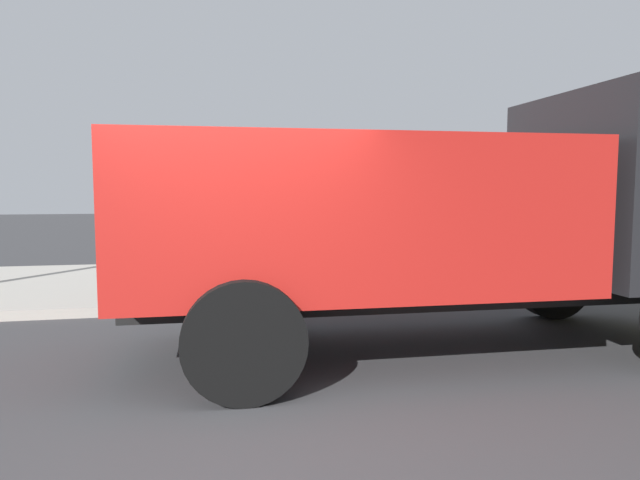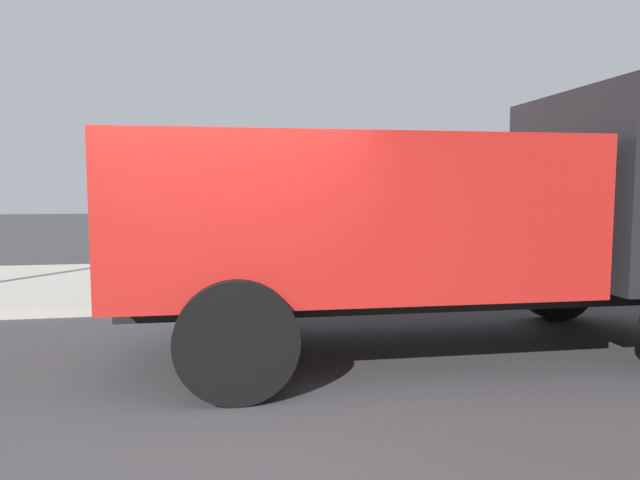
# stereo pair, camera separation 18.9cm
# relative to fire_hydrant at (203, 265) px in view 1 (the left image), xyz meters

# --- Properties ---
(ground_plane) EXTENTS (80.00, 80.00, 0.00)m
(ground_plane) POSITION_rel_fire_hydrant_xyz_m (0.34, -5.40, -0.56)
(ground_plane) COLOR #38383A
(sidewalk_curb) EXTENTS (36.00, 5.00, 0.15)m
(sidewalk_curb) POSITION_rel_fire_hydrant_xyz_m (0.34, 1.10, -0.48)
(sidewalk_curb) COLOR #ADA89E
(sidewalk_curb) RESTS_ON ground
(fire_hydrant) EXTENTS (0.26, 0.58, 0.76)m
(fire_hydrant) POSITION_rel_fire_hydrant_xyz_m (0.00, 0.00, 0.00)
(fire_hydrant) COLOR yellow
(fire_hydrant) RESTS_ON sidewalk_curb
(loose_tire) EXTENTS (1.16, 0.64, 1.12)m
(loose_tire) POSITION_rel_fire_hydrant_xyz_m (-0.23, -0.48, 0.16)
(loose_tire) COLOR black
(loose_tire) RESTS_ON sidewalk_curb
(stop_sign) EXTENTS (0.76, 0.08, 2.13)m
(stop_sign) POSITION_rel_fire_hydrant_xyz_m (2.82, -1.08, 1.07)
(stop_sign) COLOR gray
(stop_sign) RESTS_ON sidewalk_curb
(dump_truck_red) EXTENTS (7.02, 2.85, 3.00)m
(dump_truck_red) POSITION_rel_fire_hydrant_xyz_m (2.90, -3.90, 1.06)
(dump_truck_red) COLOR red
(dump_truck_red) RESTS_ON ground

